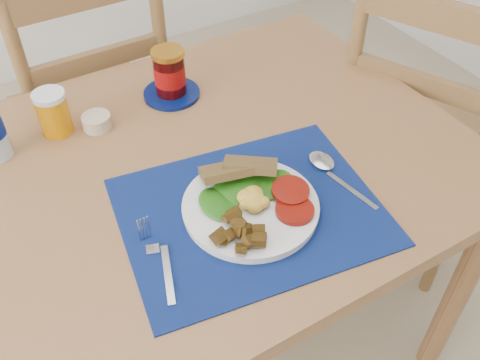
{
  "coord_description": "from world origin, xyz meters",
  "views": [
    {
      "loc": [
        -0.26,
        -0.59,
        1.52
      ],
      "look_at": [
        0.12,
        0.05,
        0.8
      ],
      "focal_mm": 40.0,
      "sensor_mm": 36.0,
      "label": 1
    }
  ],
  "objects_px": {
    "juice_glass": "(54,114)",
    "chair_far": "(92,87)",
    "jam_on_saucer": "(170,76)",
    "chair_end": "(424,109)",
    "breakfast_plate": "(249,206)"
  },
  "relations": [
    {
      "from": "jam_on_saucer",
      "to": "chair_end",
      "type": "bearing_deg",
      "value": -18.81
    },
    {
      "from": "chair_far",
      "to": "breakfast_plate",
      "type": "xyz_separation_m",
      "value": [
        0.07,
        -0.81,
        0.17
      ]
    },
    {
      "from": "jam_on_saucer",
      "to": "breakfast_plate",
      "type": "bearing_deg",
      "value": -95.66
    },
    {
      "from": "chair_far",
      "to": "chair_end",
      "type": "height_order",
      "value": "chair_far"
    },
    {
      "from": "juice_glass",
      "to": "jam_on_saucer",
      "type": "distance_m",
      "value": 0.29
    },
    {
      "from": "juice_glass",
      "to": "chair_far",
      "type": "bearing_deg",
      "value": 64.13
    },
    {
      "from": "jam_on_saucer",
      "to": "chair_far",
      "type": "bearing_deg",
      "value": 106.4
    },
    {
      "from": "chair_far",
      "to": "breakfast_plate",
      "type": "relative_size",
      "value": 4.54
    },
    {
      "from": "chair_far",
      "to": "jam_on_saucer",
      "type": "height_order",
      "value": "chair_far"
    },
    {
      "from": "chair_far",
      "to": "juice_glass",
      "type": "height_order",
      "value": "chair_far"
    },
    {
      "from": "chair_far",
      "to": "chair_end",
      "type": "relative_size",
      "value": 1.0
    },
    {
      "from": "jam_on_saucer",
      "to": "juice_glass",
      "type": "bearing_deg",
      "value": 179.17
    },
    {
      "from": "juice_glass",
      "to": "breakfast_plate",
      "type": "bearing_deg",
      "value": -61.49
    },
    {
      "from": "chair_end",
      "to": "jam_on_saucer",
      "type": "distance_m",
      "value": 0.75
    },
    {
      "from": "chair_end",
      "to": "breakfast_plate",
      "type": "bearing_deg",
      "value": 81.95
    }
  ]
}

